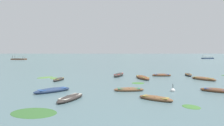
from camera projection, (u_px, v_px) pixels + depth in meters
The scene contains 23 objects.
ground_plane at pixel (117, 53), 1504.80m from camera, with size 6000.00×6000.00×0.00m, color #476066.
mountain_1 at pixel (39, 35), 2338.51m from camera, with size 1792.64×1792.64×444.48m, color #4C5B56.
mountain_2 at pixel (124, 42), 2184.64m from camera, with size 632.20×632.20×247.74m, color slate.
mountain_3 at pixel (208, 34), 2069.86m from camera, with size 1526.51×1526.51×422.31m, color slate.
rowboat_0 at pixel (129, 90), 21.03m from camera, with size 3.44×1.27×0.49m.
rowboat_1 at pixel (203, 79), 29.57m from camera, with size 3.18×3.89×0.60m.
rowboat_2 at pixel (52, 90), 20.45m from camera, with size 3.75×3.53×0.58m.
rowboat_3 at pixel (143, 78), 30.97m from camera, with size 2.49×4.79×0.63m.
rowboat_4 at pixel (162, 75), 34.50m from camera, with size 3.47×1.19×0.56m.
rowboat_5 at pixel (59, 79), 29.01m from camera, with size 1.40×3.31×0.53m.
rowboat_6 at pixel (119, 75), 34.53m from camera, with size 2.51×4.68×0.70m.
rowboat_7 at pixel (188, 75), 35.05m from camera, with size 1.54×3.29×0.56m.
rowboat_8 at pixel (156, 98), 16.96m from camera, with size 3.16×2.51×0.49m.
rowboat_9 at pixel (217, 90), 20.47m from camera, with size 3.30×2.46×0.52m.
rowboat_10 at pixel (70, 98), 17.09m from camera, with size 2.37×3.82×0.50m.
ferry_0 at pixel (208, 58), 136.37m from camera, with size 9.40×5.75×2.54m.
ferry_1 at pixel (19, 59), 116.67m from camera, with size 8.94×3.63×2.54m.
mooring_buoy at pixel (173, 91), 20.72m from camera, with size 0.50×0.50×0.99m.
weed_patch_0 at pixel (138, 83), 26.41m from camera, with size 1.76×1.71×0.14m, color #38662D.
weed_patch_1 at pixel (45, 78), 32.46m from camera, with size 3.01×1.99×0.14m, color #477033.
weed_patch_2 at pixel (54, 78), 31.47m from camera, with size 1.36×2.27×0.14m, color #477033.
weed_patch_5 at pixel (191, 107), 14.82m from camera, with size 1.24×1.48×0.14m, color #38662D.
weed_patch_6 at pixel (34, 113), 13.34m from camera, with size 3.38×2.38×0.14m, color #2D5628.
Camera 1 is at (-1.92, -7.32, 4.22)m, focal length 30.48 mm.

